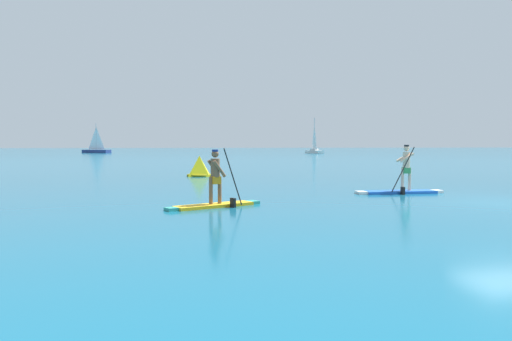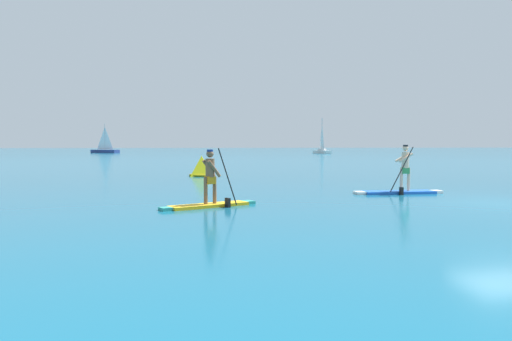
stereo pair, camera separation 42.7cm
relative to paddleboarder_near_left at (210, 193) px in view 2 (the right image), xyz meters
The scene contains 6 objects.
ground 8.80m from the paddleboarder_near_left, ahead, with size 440.00×440.00×0.00m, color #145B7A.
paddleboarder_near_left is the anchor object (origin of this frame).
paddleboarder_mid_center 7.57m from the paddleboarder_near_left, 21.23° to the left, with size 3.30×0.91×1.82m.
race_marker_buoy 13.55m from the paddleboarder_near_left, 88.80° to the left, with size 1.66×1.66×1.15m.
sailboat_left_horizon 90.52m from the paddleboarder_near_left, 100.45° to the left, with size 6.06×4.65×5.93m.
sailboat_right_horizon 81.86m from the paddleboarder_near_left, 71.46° to the left, with size 2.53×5.03×6.88m.
Camera 2 is at (-9.56, -13.38, 1.80)m, focal length 34.16 mm.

